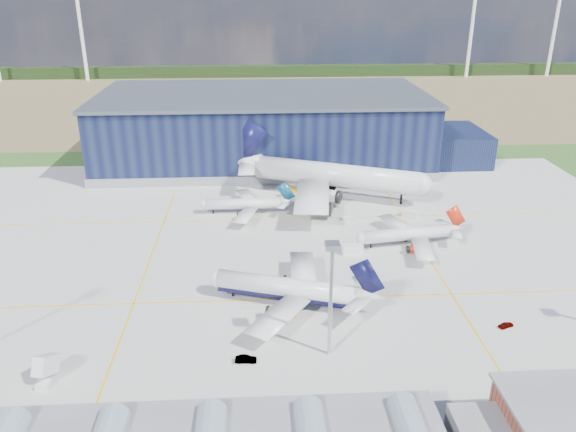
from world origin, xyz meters
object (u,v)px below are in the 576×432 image
object	(u,v)px
airliner_widebody	(336,163)
airliner_regional	(243,199)
gse_van_a	(352,249)
gse_cart_b	(347,219)
light_mast_center	(331,282)
airliner_red	(407,228)
hangar	(271,130)
car_a	(506,325)
gse_van_b	(410,214)
airstair	(47,370)
car_b	(246,359)
gse_tug_c	(293,190)
airliner_navy	(286,278)
gse_tug_a	(287,312)
gse_tug_b	(357,411)

from	to	relation	value
airliner_widebody	airliner_regional	distance (m)	32.67
gse_van_a	gse_cart_b	size ratio (longest dim) A/B	1.95
light_mast_center	airliner_red	xyz separation A→B (m)	(25.99, 45.34, -10.40)
hangar	car_a	xyz separation A→B (m)	(43.91, -118.14, -11.05)
airliner_regional	gse_van_b	size ratio (longest dim) A/B	6.27
airstair	car_b	xyz separation A→B (m)	(34.66, 2.39, -1.06)
airliner_widebody	gse_tug_c	distance (m)	17.46
car_a	hangar	bearing A→B (deg)	-1.10
airliner_widebody	airliner_red	bearing A→B (deg)	-46.97
airliner_navy	gse_tug_c	xyz separation A→B (m)	(5.98, 69.15, -5.62)
hangar	airliner_navy	world-z (taller)	hangar
gse_tug_a	gse_van_b	xyz separation A→B (m)	(39.16, 50.28, 0.25)
hangar	light_mast_center	world-z (taller)	hangar
gse_tug_b	gse_cart_b	xyz separation A→B (m)	(10.72, 78.73, -0.07)
airliner_navy	gse_tug_c	size ratio (longest dim) A/B	11.66
gse_van_b	airstair	size ratio (longest dim) A/B	0.86
airliner_widebody	airliner_regional	xyz separation A→B (m)	(-29.34, -12.87, -6.38)
airliner_regional	gse_van_b	bearing A→B (deg)	173.79
gse_tug_c	car_a	size ratio (longest dim) A/B	1.01
hangar	light_mast_center	xyz separation A→B (m)	(7.19, -124.80, 3.82)
gse_van_a	car_a	world-z (taller)	gse_van_a
gse_cart_b	airstair	xyz separation A→B (m)	(-63.36, -66.75, 1.11)
gse_van_b	gse_tug_a	bearing A→B (deg)	179.25
gse_tug_c	airliner_red	bearing A→B (deg)	-56.79
airliner_widebody	gse_tug_c	xyz separation A→B (m)	(-13.37, 4.28, -10.37)
light_mast_center	airliner_navy	bearing A→B (deg)	111.48
airliner_navy	hangar	bearing A→B (deg)	-71.81
car_b	gse_tug_a	bearing A→B (deg)	-25.37
gse_tug_b	car_b	size ratio (longest dim) A/B	0.78
airliner_navy	airliner_red	world-z (taller)	airliner_navy
hangar	car_a	size ratio (longest dim) A/B	43.81
gse_tug_a	gse_van_a	world-z (taller)	gse_van_a
gse_tug_c	gse_cart_b	world-z (taller)	gse_tug_c
gse_cart_b	gse_van_a	bearing A→B (deg)	-159.58
airliner_regional	gse_tug_a	xyz separation A→B (m)	(10.06, -56.33, -3.92)
gse_van_a	gse_van_b	xyz separation A→B (m)	(21.02, 22.33, -0.11)
gse_van_b	gse_tug_c	size ratio (longest dim) A/B	1.39
gse_van_b	airstair	xyz separation A→B (m)	(-82.30, -67.97, 0.65)
airliner_navy	airstair	size ratio (longest dim) A/B	7.28
light_mast_center	gse_tug_a	distance (m)	21.21
gse_van_a	car_a	size ratio (longest dim) A/B	1.63
light_mast_center	gse_van_a	xyz separation A→B (m)	(11.13, 41.62, -14.26)
hangar	gse_van_a	world-z (taller)	hangar
airliner_red	airliner_regional	world-z (taller)	airliner_red
hangar	airliner_widebody	bearing A→B (deg)	-65.10
light_mast_center	airliner_navy	world-z (taller)	light_mast_center
gse_tug_a	gse_tug_b	xyz separation A→B (m)	(9.50, -29.67, -0.14)
car_a	gse_van_b	bearing A→B (deg)	-16.93
gse_tug_c	car_a	distance (m)	88.93
airliner_regional	gse_tug_a	distance (m)	57.35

